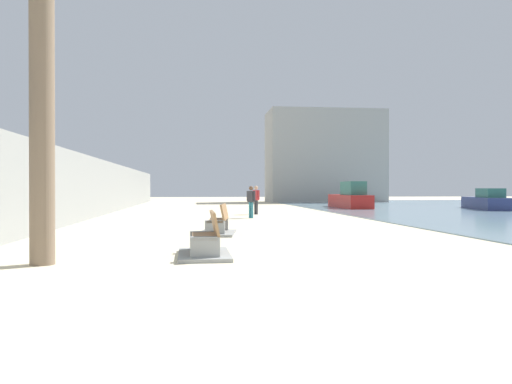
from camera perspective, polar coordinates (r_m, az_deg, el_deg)
The scene contains 9 objects.
ground_plane at distance 25.98m, azimuth -1.92°, elevation -2.84°, with size 120.00×120.00×0.00m, color beige.
seawall at distance 26.40m, azimuth -18.37°, elevation 0.46°, with size 0.80×64.00×3.01m, color gray.
bench_near at distance 11.32m, azimuth -5.60°, elevation -5.90°, with size 1.13×2.11×0.98m.
bench_far at distance 16.61m, azimuth -4.20°, elevation -3.88°, with size 1.37×2.23×0.98m.
person_walking at distance 29.08m, azimuth 0.01°, elevation -0.65°, with size 0.36×0.44×1.61m.
person_standing at distance 25.52m, azimuth -0.55°, elevation -0.84°, with size 0.40×0.40×1.59m.
boat_far_right at distance 38.60m, azimuth 24.04°, elevation -0.94°, with size 3.10×6.54×1.43m.
boat_outer at distance 38.58m, azimuth 10.34°, elevation -0.67°, with size 1.80×6.59×1.92m.
harbor_building at distance 55.65m, azimuth 7.53°, elevation 3.86°, with size 12.00×6.00×9.61m, color #9E9E99.
Camera 1 is at (-2.15, -7.85, 1.48)m, focal length 36.32 mm.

